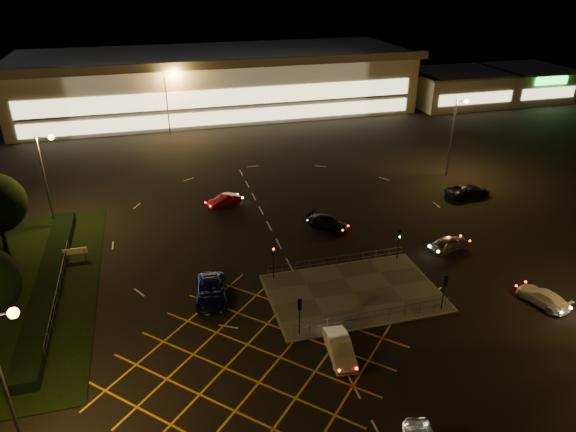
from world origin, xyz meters
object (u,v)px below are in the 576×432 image
object	(u,v)px
car_right_silver	(450,243)
car_approach_white	(543,297)
signal_nw	(273,256)
car_far_dkgrey	(328,223)
signal_se	(445,285)
signal_sw	(300,309)
car_circ_red	(224,200)
signal_ne	(399,238)
car_queue_white	(340,348)
car_left_blue	(211,291)
car_east_grey	(468,191)

from	to	relation	value
car_right_silver	car_approach_white	xyz separation A→B (m)	(2.60, -9.91, -0.08)
signal_nw	car_approach_white	size ratio (longest dim) A/B	0.72
car_far_dkgrey	car_approach_white	xyz separation A→B (m)	(12.60, -17.21, -0.03)
signal_se	car_right_silver	world-z (taller)	signal_se
signal_sw	car_circ_red	size ratio (longest dim) A/B	0.81
signal_nw	signal_ne	size ratio (longest dim) A/B	1.00
signal_ne	signal_sw	bearing A→B (deg)	-146.35
car_queue_white	signal_ne	bearing A→B (deg)	53.81
car_queue_white	car_approach_white	distance (m)	18.38
signal_ne	car_left_blue	bearing A→B (deg)	-174.89
signal_ne	car_right_silver	xyz separation A→B (m)	(5.82, 0.46, -1.65)
signal_ne	car_far_dkgrey	bearing A→B (deg)	118.30
car_queue_white	car_right_silver	size ratio (longest dim) A/B	1.05
signal_se	car_queue_white	xyz separation A→B (m)	(-9.89, -3.01, -1.64)
signal_sw	car_east_grey	distance (m)	33.04
car_circ_red	car_approach_white	bearing A→B (deg)	21.44
car_circ_red	car_east_grey	distance (m)	29.06
signal_nw	car_east_grey	world-z (taller)	signal_nw
car_east_grey	car_right_silver	bearing A→B (deg)	136.33
car_right_silver	car_approach_white	size ratio (longest dim) A/B	0.96
car_east_grey	car_circ_red	bearing A→B (deg)	75.84
signal_se	car_left_blue	size ratio (longest dim) A/B	0.58
signal_sw	car_left_blue	size ratio (longest dim) A/B	0.58
signal_ne	car_queue_white	size ratio (longest dim) A/B	0.72
signal_sw	car_approach_white	xyz separation A→B (m)	(20.42, -1.46, -1.73)
signal_ne	car_east_grey	distance (m)	18.67
car_left_blue	car_approach_white	distance (m)	27.33
signal_sw	car_left_blue	distance (m)	8.76
signal_nw	car_approach_white	distance (m)	22.57
signal_nw	car_right_silver	bearing A→B (deg)	1.47
signal_ne	car_east_grey	world-z (taller)	signal_ne
car_far_dkgrey	car_circ_red	world-z (taller)	car_far_dkgrey
signal_nw	car_far_dkgrey	bearing A→B (deg)	44.77
signal_se	signal_sw	bearing A→B (deg)	0.00
signal_sw	signal_se	world-z (taller)	same
signal_ne	car_left_blue	size ratio (longest dim) A/B	0.58
signal_sw	signal_ne	world-z (taller)	same
signal_se	car_far_dkgrey	size ratio (longest dim) A/B	0.69
car_queue_white	car_left_blue	distance (m)	12.26
signal_nw	car_circ_red	world-z (taller)	signal_nw
signal_sw	car_east_grey	xyz separation A→B (m)	(26.81, 19.25, -1.63)
car_circ_red	signal_se	bearing A→B (deg)	10.26
signal_sw	signal_nw	world-z (taller)	same
signal_sw	car_left_blue	world-z (taller)	signal_sw
signal_se	car_approach_white	world-z (taller)	signal_se
car_left_blue	car_far_dkgrey	world-z (taller)	car_left_blue
signal_ne	car_approach_white	distance (m)	12.77
car_queue_white	signal_se	bearing A→B (deg)	22.70
signal_sw	car_right_silver	distance (m)	19.79
car_approach_white	signal_se	bearing A→B (deg)	-24.68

